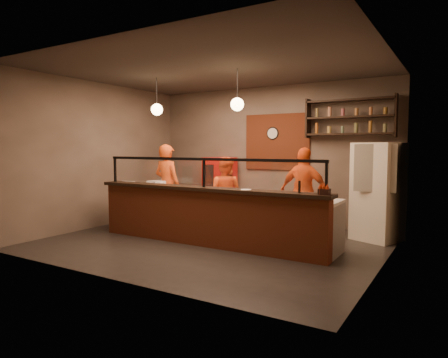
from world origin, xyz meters
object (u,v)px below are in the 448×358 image
Objects in this scene: cook_right at (304,192)px; red_cooler at (220,188)px; fridge at (378,192)px; cook_left at (167,185)px; wall_clock at (273,133)px; cook_mid at (225,194)px; condiment_caddy at (324,192)px; pepper_mill at (299,187)px; pizza_dough at (249,195)px.

red_cooler is at bearing -11.87° from cook_right.
fridge is (1.32, 0.38, 0.04)m from cook_right.
cook_left reaches higher than red_cooler.
wall_clock reaches higher than cook_right.
cook_mid reaches higher than red_cooler.
cook_mid reaches higher than condiment_caddy.
pepper_mill is (3.52, -1.07, 0.24)m from cook_left.
pepper_mill is (2.11, -1.24, 0.37)m from cook_mid.
cook_mid is at bearing 152.78° from condiment_caddy.
condiment_caddy is at bearing -22.66° from red_cooler.
fridge is 11.35× the size of condiment_caddy.
cook_mid is (-0.42, -1.50, -1.31)m from wall_clock.
condiment_caddy is at bearing 167.15° from cook_left.
cook_right is at bearing -165.95° from cook_left.
cook_left is 2.46m from pizza_dough.
cook_left is 1.04× the size of cook_right.
pizza_dough is at bearing 67.75° from cook_right.
wall_clock is 2.85m from fridge.
fridge is 3.80× the size of pizza_dough.
wall_clock reaches higher than condiment_caddy.
cook_left is 11.21× the size of condiment_caddy.
fridge reaches higher than cook_mid.
pepper_mill is (1.69, -2.74, -0.95)m from wall_clock.
pepper_mill is at bearing -22.32° from pizza_dough.
cook_right is at bearing 62.12° from pizza_dough.
pepper_mill reaches higher than condiment_caddy.
pizza_dough is 2.59× the size of pepper_mill.
pizza_dough is (1.83, -1.96, 0.14)m from red_cooler.
red_cooler is 4.21m from condiment_caddy.
wall_clock is at bearing -37.03° from cook_right.
pepper_mill is (1.14, -0.47, 0.25)m from pizza_dough.
fridge is at bearing -158.18° from cook_right.
cook_mid is 8.33× the size of pepper_mill.
cook_mid is 1.65m from cook_right.
pizza_dough is 1.65m from condiment_caddy.
wall_clock reaches higher than fridge.
cook_left reaches higher than condiment_caddy.
cook_left is at bearing 164.00° from condiment_caddy.
cook_left is 4.10m from condiment_caddy.
red_cooler is 3.12× the size of pizza_dough.
pizza_dough is (0.97, -0.78, 0.12)m from cook_mid.
red_cooler reaches higher than pizza_dough.
cook_left is at bearing -137.74° from wall_clock.
pizza_dough is at bearing -33.34° from red_cooler.
cook_mid is at bearing 141.35° from pizza_dough.
condiment_caddy is at bearing -53.08° from wall_clock.
cook_mid is 1.47m from red_cooler.
wall_clock is at bearing -114.90° from cook_mid.
red_cooler reaches higher than condiment_caddy.
condiment_caddy is at bearing -7.39° from pepper_mill.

